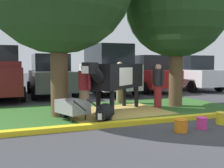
# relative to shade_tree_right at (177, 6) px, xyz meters

# --- Properties ---
(ground_plane) EXTENTS (80.00, 80.00, 0.00)m
(ground_plane) POSITION_rel_shade_tree_right_xyz_m (-2.00, -1.96, -3.63)
(ground_plane) COLOR #38383D
(grass_island) EXTENTS (8.19, 4.02, 0.02)m
(grass_island) POSITION_rel_shade_tree_right_xyz_m (-2.16, -0.00, -3.62)
(grass_island) COLOR #2D5B23
(grass_island) RESTS_ON ground
(curb_yellow) EXTENTS (9.39, 0.24, 0.12)m
(curb_yellow) POSITION_rel_shade_tree_right_xyz_m (-2.16, -2.16, -3.57)
(curb_yellow) COLOR yellow
(curb_yellow) RESTS_ON ground
(hay_bedding) EXTENTS (3.31, 2.55, 0.04)m
(hay_bedding) POSITION_rel_shade_tree_right_xyz_m (-2.52, -0.34, -3.60)
(hay_bedding) COLOR tan
(hay_bedding) RESTS_ON ground
(shade_tree_right) EXTENTS (3.70, 3.70, 5.50)m
(shade_tree_right) POSITION_rel_shade_tree_right_xyz_m (0.00, 0.00, 0.00)
(shade_tree_right) COLOR brown
(shade_tree_right) RESTS_ON ground
(cow_holstein) EXTENTS (2.68, 2.25, 1.61)m
(cow_holstein) POSITION_rel_shade_tree_right_xyz_m (-2.41, -0.21, -2.47)
(cow_holstein) COLOR black
(cow_holstein) RESTS_ON ground
(calf_lying) EXTENTS (0.97, 1.29, 0.48)m
(calf_lying) POSITION_rel_shade_tree_right_xyz_m (-3.30, -1.46, -3.39)
(calf_lying) COLOR black
(calf_lying) RESTS_ON ground
(person_handler) EXTENTS (0.34, 0.50, 1.56)m
(person_handler) POSITION_rel_shade_tree_right_xyz_m (-3.64, -0.64, -2.79)
(person_handler) COLOR #9E7F5B
(person_handler) RESTS_ON ground
(person_visitor_near) EXTENTS (0.34, 0.52, 1.56)m
(person_visitor_near) POSITION_rel_shade_tree_right_xyz_m (-0.83, -0.14, -2.79)
(person_visitor_near) COLOR maroon
(person_visitor_near) RESTS_ON ground
(person_visitor_far) EXTENTS (0.50, 0.34, 1.64)m
(person_visitor_far) POSITION_rel_shade_tree_right_xyz_m (-1.60, 1.46, -2.75)
(person_visitor_far) COLOR #9E7F5B
(person_visitor_far) RESTS_ON ground
(wheelbarrow) EXTENTS (0.97, 1.60, 0.63)m
(wheelbarrow) POSITION_rel_shade_tree_right_xyz_m (-4.13, -1.09, -3.24)
(wheelbarrow) COLOR gray
(wheelbarrow) RESTS_ON ground
(bucket_orange) EXTENTS (0.33, 0.33, 0.30)m
(bucket_orange) POSITION_rel_shade_tree_right_xyz_m (-2.10, -3.25, -3.47)
(bucket_orange) COLOR orange
(bucket_orange) RESTS_ON ground
(bucket_pink) EXTENTS (0.28, 0.28, 0.29)m
(bucket_pink) POSITION_rel_shade_tree_right_xyz_m (-1.45, -3.20, -3.47)
(bucket_pink) COLOR #EA3893
(bucket_pink) RESTS_ON ground
(bucket_yellow) EXTENTS (0.33, 0.33, 0.32)m
(bucket_yellow) POSITION_rel_shade_tree_right_xyz_m (-0.60, -2.95, -3.46)
(bucket_yellow) COLOR yellow
(bucket_yellow) RESTS_ON ground
(sedan_blue) EXTENTS (2.11, 4.44, 2.02)m
(sedan_blue) POSITION_rel_shade_tree_right_xyz_m (-3.70, 5.09, -2.64)
(sedan_blue) COLOR #4C5156
(sedan_blue) RESTS_ON ground
(suv_dark_grey) EXTENTS (2.21, 4.65, 2.52)m
(suv_dark_grey) POSITION_rel_shade_tree_right_xyz_m (-0.76, 5.02, -2.36)
(suv_dark_grey) COLOR silver
(suv_dark_grey) RESTS_ON ground
(sedan_red) EXTENTS (2.11, 4.44, 2.02)m
(sedan_red) POSITION_rel_shade_tree_right_xyz_m (1.79, 5.32, -2.64)
(sedan_red) COLOR red
(sedan_red) RESTS_ON ground
(hatchback_white) EXTENTS (2.11, 4.44, 2.02)m
(hatchback_white) POSITION_rel_shade_tree_right_xyz_m (4.56, 5.07, -2.64)
(hatchback_white) COLOR silver
(hatchback_white) RESTS_ON ground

